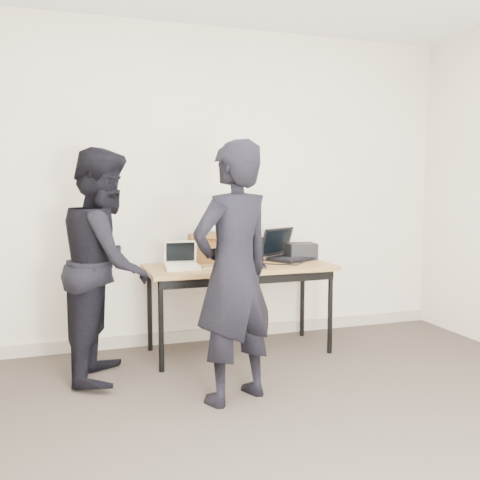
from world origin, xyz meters
name	(u,v)px	position (x,y,z in m)	size (l,w,h in m)	color
room	(328,189)	(0.00, 0.00, 1.35)	(4.60, 4.60, 2.80)	#3E362F
desk	(240,273)	(0.17, 1.81, 0.66)	(1.50, 0.65, 0.72)	olive
laptop_beige	(182,263)	(-0.31, 1.80, 0.76)	(0.28, 0.27, 0.21)	beige
laptop_center	(246,260)	(0.21, 1.78, 0.77)	(0.36, 0.35, 0.23)	black
laptop_right	(286,253)	(0.65, 2.00, 0.78)	(0.49, 0.49, 0.27)	black
leather_satchel	(211,247)	(-0.01, 2.04, 0.85)	(0.37, 0.21, 0.25)	brown
tissue	(214,229)	(0.02, 2.05, 1.00)	(0.13, 0.10, 0.08)	white
equipment_box	(301,251)	(0.80, 2.01, 0.79)	(0.24, 0.21, 0.14)	black
power_brick	(219,268)	(-0.05, 1.65, 0.74)	(0.08, 0.05, 0.03)	black
cables	(245,265)	(0.21, 1.81, 0.72)	(1.15, 0.41, 0.01)	black
person_typist	(234,273)	(-0.17, 0.90, 0.82)	(0.60, 0.39, 1.65)	black
person_observer	(106,264)	(-0.90, 1.61, 0.81)	(0.79, 0.62, 1.62)	black
baseboard	(207,334)	(0.00, 2.23, 0.05)	(4.50, 0.03, 0.10)	#A49A88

